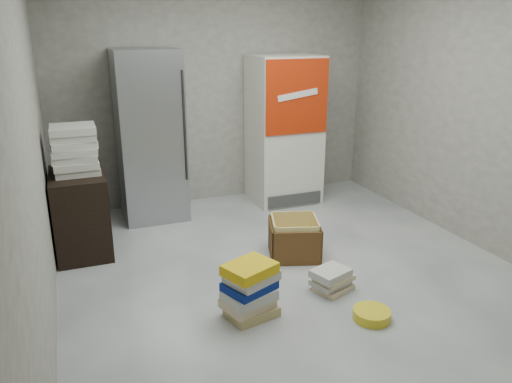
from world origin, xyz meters
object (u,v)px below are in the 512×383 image
object	(u,v)px
coke_cooler	(284,130)
steel_fridge	(150,136)
phonebook_stack_main	(250,290)
cardboard_box	(294,241)
wood_shelf	(81,213)

from	to	relation	value
coke_cooler	steel_fridge	bearing A→B (deg)	179.82
steel_fridge	coke_cooler	distance (m)	1.65
steel_fridge	phonebook_stack_main	world-z (taller)	steel_fridge
steel_fridge	cardboard_box	xyz separation A→B (m)	(1.07, -1.58, -0.79)
steel_fridge	phonebook_stack_main	xyz separation A→B (m)	(0.30, -2.43, -0.73)
coke_cooler	cardboard_box	xyz separation A→B (m)	(-0.58, -1.58, -0.75)
coke_cooler	wood_shelf	world-z (taller)	coke_cooler
coke_cooler	wood_shelf	size ratio (longest dim) A/B	2.25
cardboard_box	wood_shelf	bearing A→B (deg)	173.64
steel_fridge	coke_cooler	xyz separation A→B (m)	(1.65, -0.01, -0.05)
steel_fridge	wood_shelf	bearing A→B (deg)	-138.69
cardboard_box	coke_cooler	bearing A→B (deg)	87.61
coke_cooler	cardboard_box	size ratio (longest dim) A/B	3.05
steel_fridge	cardboard_box	size ratio (longest dim) A/B	3.22
coke_cooler	phonebook_stack_main	size ratio (longest dim) A/B	3.83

